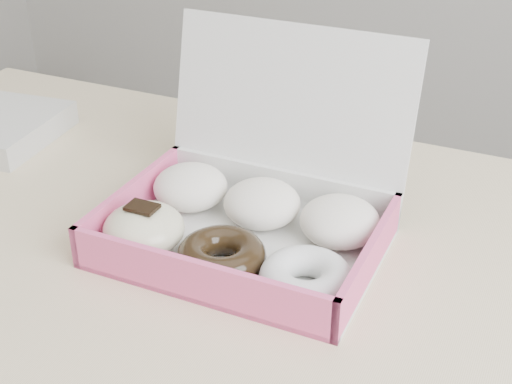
% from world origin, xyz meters
% --- Properties ---
extents(table, '(1.20, 0.80, 0.75)m').
position_xyz_m(table, '(0.00, 0.00, 0.67)').
color(table, tan).
rests_on(table, ground).
extents(donut_box, '(0.31, 0.27, 0.22)m').
position_xyz_m(donut_box, '(0.07, 0.05, 0.79)').
color(donut_box, silver).
rests_on(donut_box, table).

